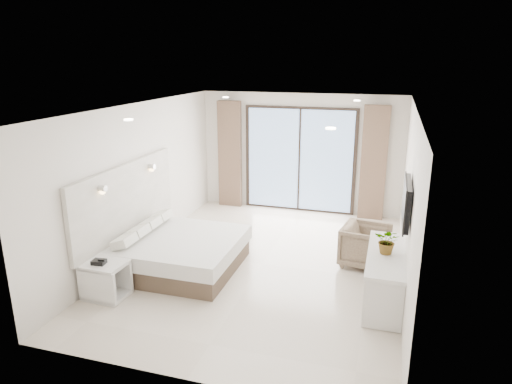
% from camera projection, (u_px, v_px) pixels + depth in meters
% --- Properties ---
extents(ground, '(6.20, 6.20, 0.00)m').
position_uv_depth(ground, '(263.00, 264.00, 7.93)').
color(ground, beige).
rests_on(ground, ground).
extents(room_shell, '(4.62, 6.22, 2.72)m').
position_uv_depth(room_shell, '(263.00, 166.00, 8.16)').
color(room_shell, silver).
rests_on(room_shell, ground).
extents(bed, '(1.97, 1.88, 0.69)m').
position_uv_depth(bed, '(179.00, 252.00, 7.70)').
color(bed, brown).
rests_on(bed, ground).
extents(nightstand, '(0.62, 0.52, 0.55)m').
position_uv_depth(nightstand, '(106.00, 280.00, 6.77)').
color(nightstand, silver).
rests_on(nightstand, ground).
extents(phone, '(0.20, 0.17, 0.06)m').
position_uv_depth(phone, '(99.00, 262.00, 6.65)').
color(phone, black).
rests_on(phone, nightstand).
extents(console_desk, '(0.53, 1.71, 0.77)m').
position_uv_depth(console_desk, '(386.00, 266.00, 6.56)').
color(console_desk, silver).
rests_on(console_desk, ground).
extents(plant, '(0.43, 0.46, 0.30)m').
position_uv_depth(plant, '(388.00, 244.00, 6.45)').
color(plant, '#33662D').
rests_on(plant, console_desk).
extents(armchair, '(0.83, 0.87, 0.78)m').
position_uv_depth(armchair, '(366.00, 244.00, 7.79)').
color(armchair, '#897B5A').
rests_on(armchair, ground).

